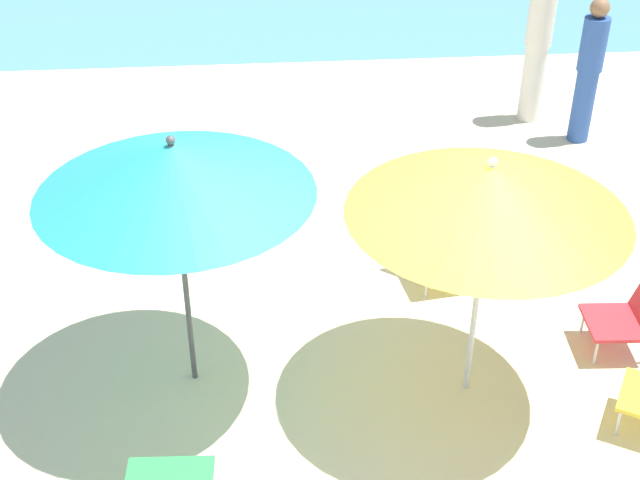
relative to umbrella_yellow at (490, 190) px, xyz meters
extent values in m
plane|color=beige|center=(-0.47, -0.07, -1.65)|extent=(40.00, 40.00, 0.00)
cylinder|color=silver|center=(0.00, 0.00, -0.74)|extent=(0.04, 0.04, 1.83)
cone|color=yellow|center=(0.00, 0.00, 0.00)|extent=(1.83, 1.83, 0.34)
sphere|color=silver|center=(0.00, 0.00, 0.20)|extent=(0.06, 0.06, 0.06)
cylinder|color=#4C4C51|center=(-1.97, 0.27, -0.69)|extent=(0.04, 0.04, 1.92)
cone|color=teal|center=(-1.97, 0.27, 0.09)|extent=(1.82, 1.82, 0.35)
sphere|color=#4C4C51|center=(-1.97, 0.27, 0.29)|extent=(0.06, 0.06, 0.06)
cube|color=gold|center=(0.06, 1.29, -1.38)|extent=(0.52, 0.49, 0.03)
cube|color=gold|center=(0.03, 1.52, -1.19)|extent=(0.48, 0.21, 0.38)
cylinder|color=silver|center=(0.27, 1.14, -1.52)|extent=(0.02, 0.02, 0.26)
cylinder|color=silver|center=(-0.10, 1.09, -1.52)|extent=(0.02, 0.02, 0.26)
cylinder|color=silver|center=(0.22, 1.49, -1.52)|extent=(0.02, 0.02, 0.26)
cylinder|color=silver|center=(-0.15, 1.43, -1.52)|extent=(0.02, 0.02, 0.26)
cylinder|color=silver|center=(-2.27, -0.80, -1.53)|extent=(0.02, 0.02, 0.24)
cylinder|color=silver|center=(-1.84, -0.82, -1.53)|extent=(0.02, 0.02, 0.24)
cylinder|color=silver|center=(0.91, -0.55, -1.53)|extent=(0.02, 0.02, 0.25)
cylinder|color=silver|center=(1.10, -0.24, -1.53)|extent=(0.02, 0.02, 0.25)
cube|color=red|center=(1.20, 0.34, -1.41)|extent=(0.47, 0.47, 0.03)
cylinder|color=silver|center=(1.02, 0.17, -1.54)|extent=(0.02, 0.02, 0.23)
cylinder|color=silver|center=(1.04, 0.53, -1.54)|extent=(0.02, 0.02, 0.23)
cylinder|color=silver|center=(1.39, 0.51, -1.54)|extent=(0.02, 0.02, 0.23)
cylinder|color=#2D519E|center=(2.10, 3.83, -1.25)|extent=(0.23, 0.23, 0.81)
cylinder|color=#2D519E|center=(2.10, 3.83, -0.56)|extent=(0.27, 0.27, 0.57)
sphere|color=#896042|center=(2.10, 3.83, -0.17)|extent=(0.20, 0.20, 0.20)
cylinder|color=silver|center=(1.70, 4.40, -1.21)|extent=(0.25, 0.25, 0.89)
cylinder|color=silver|center=(1.70, 4.40, -0.42)|extent=(0.29, 0.29, 0.70)
camera|label=1|loc=(-1.45, -4.68, 2.77)|focal=49.57mm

